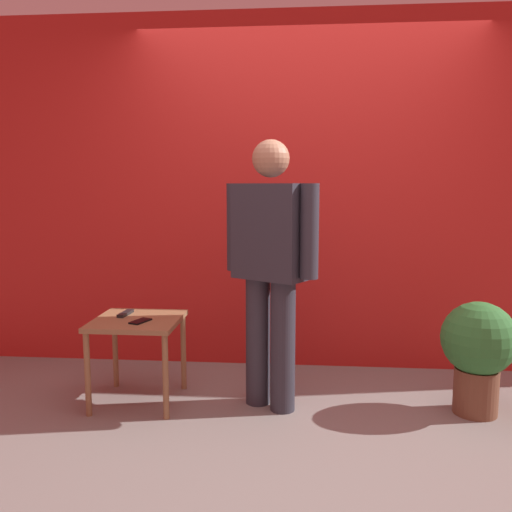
{
  "coord_description": "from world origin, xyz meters",
  "views": [
    {
      "loc": [
        -0.03,
        -2.78,
        1.38
      ],
      "look_at": [
        -0.32,
        0.55,
        0.93
      ],
      "focal_mm": 37.4,
      "sensor_mm": 36.0,
      "label": 1
    }
  ],
  "objects_px": {
    "side_table": "(138,331)",
    "cell_phone": "(140,321)",
    "standing_person": "(270,261)",
    "potted_plant": "(478,348)",
    "tv_remote": "(125,313)"
  },
  "relations": [
    {
      "from": "standing_person",
      "to": "side_table",
      "type": "relative_size",
      "value": 3.02
    },
    {
      "from": "cell_phone",
      "to": "potted_plant",
      "type": "height_order",
      "value": "potted_plant"
    },
    {
      "from": "cell_phone",
      "to": "tv_remote",
      "type": "height_order",
      "value": "tv_remote"
    },
    {
      "from": "standing_person",
      "to": "tv_remote",
      "type": "height_order",
      "value": "standing_person"
    },
    {
      "from": "side_table",
      "to": "tv_remote",
      "type": "xyz_separation_m",
      "value": [
        -0.1,
        0.08,
        0.09
      ]
    },
    {
      "from": "cell_phone",
      "to": "potted_plant",
      "type": "xyz_separation_m",
      "value": [
        2.04,
        0.09,
        -0.14
      ]
    },
    {
      "from": "side_table",
      "to": "cell_phone",
      "type": "distance_m",
      "value": 0.13
    },
    {
      "from": "potted_plant",
      "to": "tv_remote",
      "type": "bearing_deg",
      "value": 177.89
    },
    {
      "from": "side_table",
      "to": "cell_phone",
      "type": "height_order",
      "value": "cell_phone"
    },
    {
      "from": "cell_phone",
      "to": "side_table",
      "type": "bearing_deg",
      "value": 140.85
    },
    {
      "from": "standing_person",
      "to": "cell_phone",
      "type": "relative_size",
      "value": 11.4
    },
    {
      "from": "standing_person",
      "to": "side_table",
      "type": "bearing_deg",
      "value": -179.93
    },
    {
      "from": "standing_person",
      "to": "potted_plant",
      "type": "bearing_deg",
      "value": 0.14
    },
    {
      "from": "tv_remote",
      "to": "side_table",
      "type": "bearing_deg",
      "value": -33.67
    },
    {
      "from": "side_table",
      "to": "potted_plant",
      "type": "relative_size",
      "value": 0.79
    }
  ]
}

